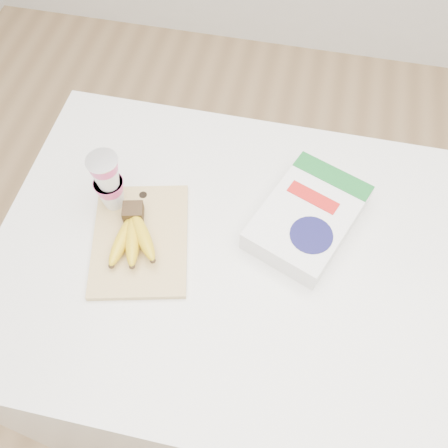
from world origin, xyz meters
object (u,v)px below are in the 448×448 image
table (255,331)px  yogurt_stack (108,181)px  bananas (133,235)px  cereal_box (308,217)px  cutting_board (140,240)px

table → yogurt_stack: 0.72m
table → yogurt_stack: size_ratio=7.61×
bananas → yogurt_stack: bearing=130.6°
yogurt_stack → cereal_box: size_ratio=0.49×
cutting_board → yogurt_stack: bearing=123.7°
cutting_board → bananas: bearing=-159.8°
cutting_board → bananas: size_ratio=1.69×
yogurt_stack → table: bearing=-10.2°
cutting_board → yogurt_stack: 0.16m
table → bananas: bananas is taller
bananas → cereal_box: (0.39, 0.14, -0.01)m
cutting_board → cereal_box: 0.41m
table → cereal_box: size_ratio=3.76×
cutting_board → cereal_box: size_ratio=0.88×
table → yogurt_stack: (-0.39, 0.07, 0.60)m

